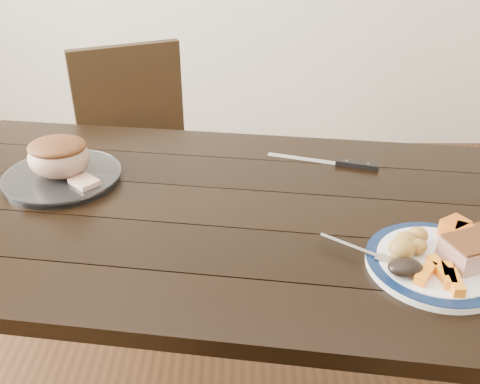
{
  "coord_description": "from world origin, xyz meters",
  "views": [
    {
      "loc": [
        0.09,
        -1.14,
        1.45
      ],
      "look_at": [
        0.08,
        -0.02,
        0.8
      ],
      "focal_mm": 40.0,
      "sensor_mm": 36.0,
      "label": 1
    }
  ],
  "objects_px": {
    "fork": "(363,251)",
    "dinner_plate": "(436,264)",
    "dining_table": "(209,236)",
    "carving_knife": "(343,163)",
    "pork_slice": "(472,252)",
    "chair_far": "(141,157)",
    "serving_platter": "(63,178)",
    "roast_joint": "(59,158)"
  },
  "relations": [
    {
      "from": "dinner_plate",
      "to": "carving_knife",
      "type": "xyz_separation_m",
      "value": [
        -0.12,
        0.47,
        -0.0
      ]
    },
    {
      "from": "dining_table",
      "to": "serving_platter",
      "type": "xyz_separation_m",
      "value": [
        -0.4,
        0.12,
        0.1
      ]
    },
    {
      "from": "dinner_plate",
      "to": "roast_joint",
      "type": "height_order",
      "value": "roast_joint"
    },
    {
      "from": "dining_table",
      "to": "carving_knife",
      "type": "bearing_deg",
      "value": 30.95
    },
    {
      "from": "dinner_plate",
      "to": "fork",
      "type": "xyz_separation_m",
      "value": [
        -0.15,
        0.03,
        0.01
      ]
    },
    {
      "from": "chair_far",
      "to": "dinner_plate",
      "type": "bearing_deg",
      "value": 106.3
    },
    {
      "from": "dining_table",
      "to": "carving_knife",
      "type": "distance_m",
      "value": 0.44
    },
    {
      "from": "dinner_plate",
      "to": "fork",
      "type": "height_order",
      "value": "fork"
    },
    {
      "from": "fork",
      "to": "roast_joint",
      "type": "distance_m",
      "value": 0.82
    },
    {
      "from": "serving_platter",
      "to": "roast_joint",
      "type": "bearing_deg",
      "value": 0.0
    },
    {
      "from": "pork_slice",
      "to": "carving_knife",
      "type": "bearing_deg",
      "value": 111.28
    },
    {
      "from": "serving_platter",
      "to": "fork",
      "type": "xyz_separation_m",
      "value": [
        0.74,
        -0.34,
        0.01
      ]
    },
    {
      "from": "pork_slice",
      "to": "carving_knife",
      "type": "relative_size",
      "value": 0.35
    },
    {
      "from": "serving_platter",
      "to": "carving_knife",
      "type": "height_order",
      "value": "serving_platter"
    },
    {
      "from": "dinner_plate",
      "to": "pork_slice",
      "type": "bearing_deg",
      "value": -4.76
    },
    {
      "from": "serving_platter",
      "to": "pork_slice",
      "type": "height_order",
      "value": "pork_slice"
    },
    {
      "from": "dinner_plate",
      "to": "carving_knife",
      "type": "bearing_deg",
      "value": 104.35
    },
    {
      "from": "pork_slice",
      "to": "carving_knife",
      "type": "distance_m",
      "value": 0.51
    },
    {
      "from": "chair_far",
      "to": "fork",
      "type": "bearing_deg",
      "value": 101.48
    },
    {
      "from": "chair_far",
      "to": "dinner_plate",
      "type": "height_order",
      "value": "chair_far"
    },
    {
      "from": "serving_platter",
      "to": "pork_slice",
      "type": "distance_m",
      "value": 1.03
    },
    {
      "from": "fork",
      "to": "dinner_plate",
      "type": "bearing_deg",
      "value": 25.71
    },
    {
      "from": "dining_table",
      "to": "pork_slice",
      "type": "relative_size",
      "value": 15.8
    },
    {
      "from": "chair_far",
      "to": "roast_joint",
      "type": "xyz_separation_m",
      "value": [
        -0.09,
        -0.61,
        0.3
      ]
    },
    {
      "from": "serving_platter",
      "to": "roast_joint",
      "type": "distance_m",
      "value": 0.06
    },
    {
      "from": "chair_far",
      "to": "pork_slice",
      "type": "distance_m",
      "value": 1.34
    },
    {
      "from": "fork",
      "to": "roast_joint",
      "type": "height_order",
      "value": "roast_joint"
    },
    {
      "from": "dining_table",
      "to": "fork",
      "type": "distance_m",
      "value": 0.42
    },
    {
      "from": "carving_knife",
      "to": "dining_table",
      "type": "bearing_deg",
      "value": -131.8
    },
    {
      "from": "dining_table",
      "to": "serving_platter",
      "type": "relative_size",
      "value": 5.62
    },
    {
      "from": "serving_platter",
      "to": "fork",
      "type": "distance_m",
      "value": 0.82
    },
    {
      "from": "dining_table",
      "to": "dinner_plate",
      "type": "bearing_deg",
      "value": -26.41
    },
    {
      "from": "pork_slice",
      "to": "dining_table",
      "type": "bearing_deg",
      "value": 155.84
    },
    {
      "from": "serving_platter",
      "to": "dinner_plate",
      "type": "bearing_deg",
      "value": -22.46
    },
    {
      "from": "chair_far",
      "to": "dining_table",
      "type": "bearing_deg",
      "value": 89.98
    },
    {
      "from": "dinner_plate",
      "to": "roast_joint",
      "type": "relative_size",
      "value": 1.79
    },
    {
      "from": "carving_knife",
      "to": "fork",
      "type": "bearing_deg",
      "value": -76.41
    },
    {
      "from": "roast_joint",
      "to": "dining_table",
      "type": "bearing_deg",
      "value": -17.27
    },
    {
      "from": "chair_far",
      "to": "roast_joint",
      "type": "bearing_deg",
      "value": 58.74
    },
    {
      "from": "chair_far",
      "to": "fork",
      "type": "relative_size",
      "value": 6.03
    },
    {
      "from": "pork_slice",
      "to": "roast_joint",
      "type": "relative_size",
      "value": 0.67
    },
    {
      "from": "fork",
      "to": "pork_slice",
      "type": "bearing_deg",
      "value": 27.37
    }
  ]
}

